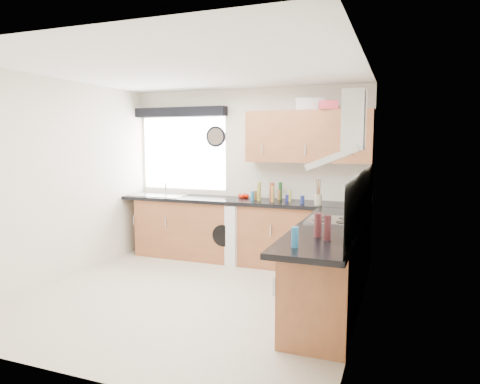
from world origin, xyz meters
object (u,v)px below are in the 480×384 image
at_px(extractor_hood, 345,138).
at_px(upper_cabinets, 308,137).
at_px(oven, 332,266).
at_px(washing_machine, 231,231).

distance_m(extractor_hood, upper_cabinets, 1.48).
height_order(oven, extractor_hood, extractor_hood).
xyz_separation_m(extractor_hood, upper_cabinets, (-0.65, 1.33, 0.03)).
distance_m(oven, washing_machine, 2.05).
bearing_deg(washing_machine, oven, -20.18).
bearing_deg(oven, washing_machine, 143.52).
relative_size(extractor_hood, washing_machine, 0.92).
relative_size(extractor_hood, upper_cabinets, 0.46).
height_order(oven, upper_cabinets, upper_cabinets).
distance_m(upper_cabinets, washing_machine, 1.76).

